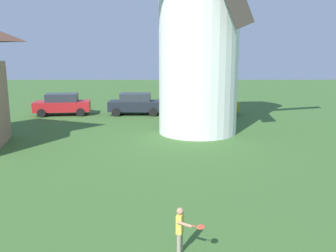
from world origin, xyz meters
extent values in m
cylinder|color=white|center=(1.69, 16.42, 5.52)|extent=(4.28, 4.28, 11.04)
cylinder|color=#9E937F|center=(0.20, 3.97, 0.24)|extent=(0.10, 0.10, 0.48)
cylinder|color=#9E937F|center=(0.15, 3.84, 0.24)|extent=(0.10, 0.10, 0.48)
cube|color=#E5CC4C|center=(0.17, 3.91, 0.69)|extent=(0.20, 0.26, 0.42)
sphere|color=tan|center=(0.17, 3.91, 0.98)|extent=(0.16, 0.16, 0.16)
cylinder|color=tan|center=(0.22, 4.05, 0.67)|extent=(0.07, 0.07, 0.32)
cylinder|color=tan|center=(0.27, 3.73, 0.75)|extent=(0.33, 0.17, 0.12)
cylinder|color=#D84C33|center=(0.39, 3.69, 0.75)|extent=(0.22, 0.09, 0.04)
ellipsoid|color=#D84C33|center=(0.59, 3.62, 0.75)|extent=(0.25, 0.29, 0.03)
cube|color=red|center=(-7.57, 22.52, 0.65)|extent=(4.13, 2.23, 0.70)
cube|color=#2D333D|center=(-7.57, 22.52, 1.28)|extent=(2.39, 1.79, 0.56)
cylinder|color=black|center=(-6.36, 23.54, 0.30)|extent=(0.62, 0.26, 0.60)
cylinder|color=black|center=(-6.13, 21.86, 0.30)|extent=(0.62, 0.26, 0.60)
cylinder|color=black|center=(-9.01, 23.17, 0.30)|extent=(0.62, 0.26, 0.60)
cylinder|color=black|center=(-8.77, 21.49, 0.30)|extent=(0.62, 0.26, 0.60)
cube|color=#1E232D|center=(-2.27, 22.68, 0.65)|extent=(3.88, 1.73, 0.70)
cube|color=#2D333D|center=(-2.27, 22.68, 1.28)|extent=(2.18, 1.51, 0.56)
cylinder|color=black|center=(-0.95, 23.52, 0.30)|extent=(0.60, 0.18, 0.60)
cylinder|color=black|center=(-0.96, 21.82, 0.30)|extent=(0.60, 0.18, 0.60)
cylinder|color=black|center=(-3.57, 23.54, 0.30)|extent=(0.60, 0.18, 0.60)
cylinder|color=black|center=(-3.59, 21.84, 0.30)|extent=(0.60, 0.18, 0.60)
cube|color=#999919|center=(2.89, 22.47, 0.65)|extent=(4.65, 2.29, 0.70)
cube|color=#2D333D|center=(2.89, 22.47, 1.28)|extent=(2.68, 1.82, 0.56)
cylinder|color=black|center=(4.27, 23.51, 0.30)|extent=(0.62, 0.26, 0.60)
cylinder|color=black|center=(4.50, 21.83, 0.30)|extent=(0.62, 0.26, 0.60)
cylinder|color=black|center=(1.27, 23.10, 0.30)|extent=(0.62, 0.26, 0.60)
cylinder|color=black|center=(1.50, 21.42, 0.30)|extent=(0.62, 0.26, 0.60)
camera|label=1|loc=(-0.17, -3.35, 4.31)|focal=38.35mm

